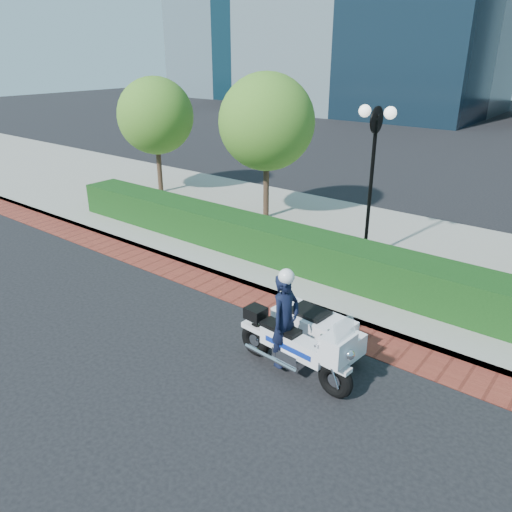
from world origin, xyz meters
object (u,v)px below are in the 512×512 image
Objects in this scene: lamppost at (373,160)px; tree_b at (267,122)px; police_motorcycle at (301,331)px; tree_a at (155,116)px.

tree_b reaches higher than lamppost.
tree_a is at bearing 154.74° from police_motorcycle.
tree_a is 5.50m from tree_b.
lamppost reaches higher than police_motorcycle.
tree_b is at bearing 0.00° from tree_a.
lamppost is 0.86× the size of tree_b.
tree_b is at bearing 163.89° from lamppost.
lamppost is at bearing -16.11° from tree_b.
tree_a is at bearing 172.59° from lamppost.
lamppost is 1.61× the size of police_motorcycle.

